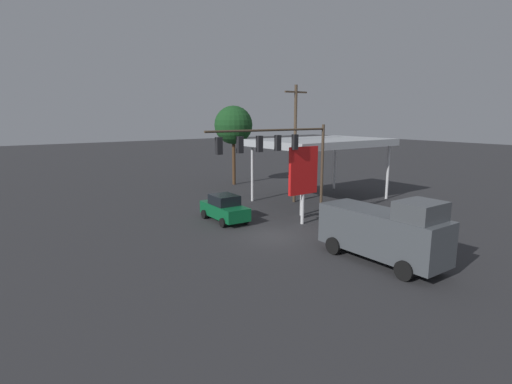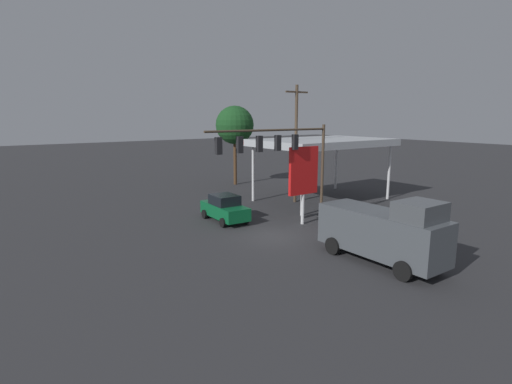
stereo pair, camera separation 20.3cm
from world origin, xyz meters
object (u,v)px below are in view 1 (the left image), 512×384
object	(u,v)px
utility_pole	(295,142)
sedan_far	(224,208)
fire_hydrant	(364,224)
delivery_truck	(384,231)
traffic_signal_assembly	(278,150)
price_sign	(303,173)
street_tree	(233,125)

from	to	relation	value
utility_pole	sedan_far	size ratio (longest dim) A/B	2.25
sedan_far	fire_hydrant	world-z (taller)	sedan_far
utility_pole	delivery_truck	size ratio (longest dim) A/B	1.48
traffic_signal_assembly	price_sign	xyz separation A→B (m)	(-2.43, -0.19, -1.71)
utility_pole	street_tree	distance (m)	10.92
traffic_signal_assembly	street_tree	distance (m)	18.50
price_sign	delivery_truck	world-z (taller)	price_sign
traffic_signal_assembly	sedan_far	size ratio (longest dim) A/B	2.11
traffic_signal_assembly	delivery_truck	size ratio (longest dim) A/B	1.39
price_sign	street_tree	size ratio (longest dim) A/B	0.63
price_sign	street_tree	xyz separation A→B (m)	(-5.06, -16.69, 2.84)
street_tree	price_sign	bearing A→B (deg)	73.14
delivery_truck	street_tree	size ratio (longest dim) A/B	0.79
price_sign	sedan_far	distance (m)	6.21
traffic_signal_assembly	utility_pole	xyz separation A→B (m)	(-6.81, -6.05, -0.03)
delivery_truck	sedan_far	world-z (taller)	delivery_truck
fire_hydrant	street_tree	bearing A→B (deg)	-98.01
sedan_far	street_tree	size ratio (longest dim) A/B	0.52
traffic_signal_assembly	price_sign	size ratio (longest dim) A/B	1.74
traffic_signal_assembly	delivery_truck	distance (m)	8.72
utility_pole	price_sign	bearing A→B (deg)	53.20
fire_hydrant	utility_pole	bearing A→B (deg)	-102.95
traffic_signal_assembly	street_tree	world-z (taller)	street_tree
traffic_signal_assembly	utility_pole	bearing A→B (deg)	-138.37
utility_pole	delivery_truck	world-z (taller)	utility_pole
utility_pole	street_tree	bearing A→B (deg)	-93.57
utility_pole	traffic_signal_assembly	bearing A→B (deg)	41.63
price_sign	fire_hydrant	xyz separation A→B (m)	(-2.19, 3.67, -3.21)
traffic_signal_assembly	delivery_truck	bearing A→B (deg)	95.00
delivery_truck	street_tree	world-z (taller)	street_tree
price_sign	sedan_far	size ratio (longest dim) A/B	1.22
traffic_signal_assembly	fire_hydrant	size ratio (longest dim) A/B	10.74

